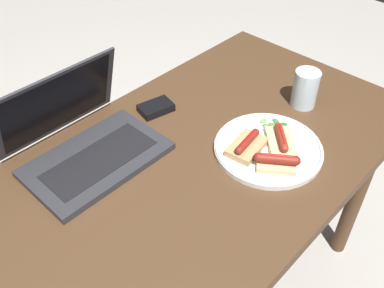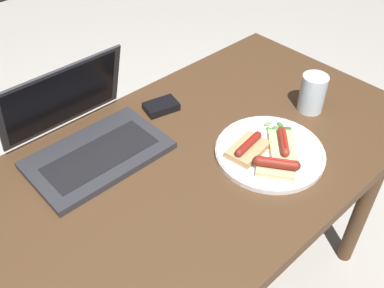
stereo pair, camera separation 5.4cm
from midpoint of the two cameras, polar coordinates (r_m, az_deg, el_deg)
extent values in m
cube|color=#4C331E|center=(1.09, 0.85, -3.26)|extent=(1.33, 0.70, 0.04)
cylinder|color=#4C331E|center=(1.79, 8.46, 2.19)|extent=(0.05, 0.05, 0.66)
cylinder|color=#4C331E|center=(1.61, 23.09, -6.85)|extent=(0.05, 0.05, 0.66)
cube|color=#2D2D33|center=(1.11, -11.05, -1.48)|extent=(0.35, 0.22, 0.02)
cube|color=black|center=(1.09, -10.74, -1.46)|extent=(0.28, 0.12, 0.00)
cube|color=#2D2D33|center=(1.14, -15.63, 5.95)|extent=(0.35, 0.07, 0.20)
cube|color=black|center=(1.14, -15.54, 5.91)|extent=(0.31, 0.05, 0.17)
cylinder|color=white|center=(1.12, 11.67, -1.14)|extent=(0.28, 0.28, 0.01)
torus|color=white|center=(1.12, 11.73, -0.80)|extent=(0.28, 0.28, 0.01)
cube|color=#D6B784|center=(1.12, 13.33, -0.34)|extent=(0.13, 0.13, 0.02)
cylinder|color=maroon|center=(1.11, 13.47, 0.34)|extent=(0.08, 0.08, 0.02)
sphere|color=maroon|center=(1.15, 13.18, 1.79)|extent=(0.02, 0.02, 0.02)
sphere|color=maroon|center=(1.08, 13.77, -1.19)|extent=(0.02, 0.02, 0.02)
cylinder|color=red|center=(1.11, 13.55, 0.75)|extent=(0.06, 0.06, 0.00)
cube|color=#D6B784|center=(1.06, 12.52, -3.28)|extent=(0.10, 0.11, 0.01)
cylinder|color=maroon|center=(1.05, 12.67, -2.54)|extent=(0.07, 0.09, 0.02)
sphere|color=maroon|center=(1.05, 15.08, -2.86)|extent=(0.02, 0.02, 0.02)
sphere|color=maroon|center=(1.05, 10.24, -2.22)|extent=(0.02, 0.02, 0.02)
cylinder|color=red|center=(1.04, 12.77, -2.05)|extent=(0.05, 0.06, 0.00)
cube|color=tan|center=(1.10, 8.85, -0.75)|extent=(0.12, 0.09, 0.02)
cylinder|color=maroon|center=(1.08, 8.95, 0.00)|extent=(0.09, 0.03, 0.02)
sphere|color=maroon|center=(1.11, 10.12, 1.15)|extent=(0.02, 0.02, 0.02)
sphere|color=maroon|center=(1.05, 7.72, -1.21)|extent=(0.02, 0.02, 0.02)
cylinder|color=red|center=(1.08, 9.01, 0.40)|extent=(0.07, 0.02, 0.01)
ellipsoid|color=#4C8E3D|center=(1.18, 11.67, 1.85)|extent=(0.02, 0.03, 0.01)
ellipsoid|color=#709E4C|center=(1.19, 11.33, 2.62)|extent=(0.02, 0.02, 0.01)
ellipsoid|color=#2D662D|center=(1.19, 13.75, 1.96)|extent=(0.03, 0.03, 0.01)
ellipsoid|color=#4C8E3D|center=(1.18, 12.61, 1.93)|extent=(0.02, 0.03, 0.01)
ellipsoid|color=#387A33|center=(1.20, 12.93, 2.52)|extent=(0.02, 0.03, 0.01)
cylinder|color=silver|center=(1.28, 16.94, 6.47)|extent=(0.07, 0.07, 0.11)
cube|color=black|center=(1.25, -2.90, 5.00)|extent=(0.11, 0.08, 0.02)
camera|label=1|loc=(0.03, -88.53, 1.30)|focal=40.00mm
camera|label=2|loc=(0.03, 91.47, -1.30)|focal=40.00mm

